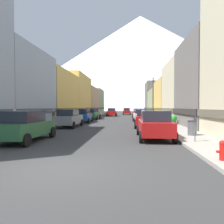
{
  "coord_description": "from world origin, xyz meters",
  "views": [
    {
      "loc": [
        2.21,
        -6.37,
        2.0
      ],
      "look_at": [
        -0.97,
        31.72,
        1.08
      ],
      "focal_mm": 32.81,
      "sensor_mm": 36.0,
      "label": 1
    }
  ],
  "objects_px": {
    "car_right_1": "(145,118)",
    "potted_plant_1": "(167,118)",
    "car_right_2": "(141,115)",
    "car_right_0": "(154,125)",
    "car_driving_0": "(112,112)",
    "car_left_1": "(69,118)",
    "trash_bin_right": "(192,128)",
    "car_left_0": "(26,126)",
    "car_left_3": "(93,114)",
    "car_right_3": "(138,113)",
    "car_left_2": "(83,115)",
    "car_driving_1": "(127,111)",
    "pedestrian_1": "(54,117)",
    "potted_plant_0": "(174,119)",
    "streetlamp_right": "(153,92)",
    "pedestrian_0": "(14,121)",
    "fire_hydrant_near": "(223,150)",
    "parking_meter_near": "(195,125)"
  },
  "relations": [
    {
      "from": "car_right_1",
      "to": "potted_plant_1",
      "type": "bearing_deg",
      "value": 61.6
    },
    {
      "from": "car_right_1",
      "to": "car_right_2",
      "type": "relative_size",
      "value": 1.0
    },
    {
      "from": "car_right_0",
      "to": "car_driving_0",
      "type": "bearing_deg",
      "value": 99.62
    },
    {
      "from": "car_right_0",
      "to": "potted_plant_1",
      "type": "distance_m",
      "value": 13.72
    },
    {
      "from": "car_left_1",
      "to": "trash_bin_right",
      "type": "bearing_deg",
      "value": -31.23
    },
    {
      "from": "car_left_0",
      "to": "car_right_1",
      "type": "height_order",
      "value": "same"
    },
    {
      "from": "car_left_3",
      "to": "trash_bin_right",
      "type": "relative_size",
      "value": 4.5
    },
    {
      "from": "car_left_3",
      "to": "car_right_1",
      "type": "bearing_deg",
      "value": -60.08
    },
    {
      "from": "car_right_3",
      "to": "car_right_1",
      "type": "bearing_deg",
      "value": -90.01
    },
    {
      "from": "car_left_0",
      "to": "car_right_3",
      "type": "xyz_separation_m",
      "value": [
        7.6,
        24.05,
        0.0
      ]
    },
    {
      "from": "car_left_0",
      "to": "car_left_2",
      "type": "xyz_separation_m",
      "value": [
        0.0,
        14.94,
        0.0
      ]
    },
    {
      "from": "car_driving_1",
      "to": "car_left_2",
      "type": "bearing_deg",
      "value": -100.99
    },
    {
      "from": "trash_bin_right",
      "to": "pedestrian_1",
      "type": "xyz_separation_m",
      "value": [
        -12.6,
        8.61,
        0.24
      ]
    },
    {
      "from": "car_left_1",
      "to": "car_right_0",
      "type": "relative_size",
      "value": 1.0
    },
    {
      "from": "car_right_2",
      "to": "car_right_3",
      "type": "xyz_separation_m",
      "value": [
        0.0,
        7.92,
        0.0
      ]
    },
    {
      "from": "potted_plant_0",
      "to": "car_right_2",
      "type": "bearing_deg",
      "value": 122.41
    },
    {
      "from": "car_right_1",
      "to": "potted_plant_0",
      "type": "height_order",
      "value": "car_right_1"
    },
    {
      "from": "car_left_1",
      "to": "car_right_3",
      "type": "bearing_deg",
      "value": 63.93
    },
    {
      "from": "streetlamp_right",
      "to": "car_left_2",
      "type": "bearing_deg",
      "value": -174.83
    },
    {
      "from": "car_left_2",
      "to": "car_right_3",
      "type": "height_order",
      "value": "same"
    },
    {
      "from": "pedestrian_0",
      "to": "pedestrian_1",
      "type": "relative_size",
      "value": 1.09
    },
    {
      "from": "car_right_2",
      "to": "potted_plant_0",
      "type": "xyz_separation_m",
      "value": [
        3.2,
        -5.04,
        -0.23
      ]
    },
    {
      "from": "car_left_2",
      "to": "potted_plant_0",
      "type": "bearing_deg",
      "value": -19.65
    },
    {
      "from": "fire_hydrant_near",
      "to": "pedestrian_1",
      "type": "bearing_deg",
      "value": 127.87
    },
    {
      "from": "car_driving_1",
      "to": "potted_plant_1",
      "type": "xyz_separation_m",
      "value": [
        5.4,
        -27.8,
        -0.28
      ]
    },
    {
      "from": "car_driving_0",
      "to": "car_left_1",
      "type": "bearing_deg",
      "value": -95.04
    },
    {
      "from": "car_right_1",
      "to": "trash_bin_right",
      "type": "distance_m",
      "value": 7.12
    },
    {
      "from": "car_left_3",
      "to": "car_right_0",
      "type": "relative_size",
      "value": 1.0
    },
    {
      "from": "pedestrian_1",
      "to": "trash_bin_right",
      "type": "bearing_deg",
      "value": -34.33
    },
    {
      "from": "car_left_1",
      "to": "streetlamp_right",
      "type": "relative_size",
      "value": 0.75
    },
    {
      "from": "car_right_2",
      "to": "pedestrian_0",
      "type": "bearing_deg",
      "value": -127.46
    },
    {
      "from": "car_right_3",
      "to": "fire_hydrant_near",
      "type": "bearing_deg",
      "value": -86.64
    },
    {
      "from": "car_left_1",
      "to": "car_right_0",
      "type": "height_order",
      "value": "same"
    },
    {
      "from": "fire_hydrant_near",
      "to": "parking_meter_near",
      "type": "xyz_separation_m",
      "value": [
        0.3,
        3.94,
        0.49
      ]
    },
    {
      "from": "fire_hydrant_near",
      "to": "potted_plant_1",
      "type": "bearing_deg",
      "value": 85.34
    },
    {
      "from": "parking_meter_near",
      "to": "trash_bin_right",
      "type": "distance_m",
      "value": 2.6
    },
    {
      "from": "car_right_1",
      "to": "car_right_0",
      "type": "bearing_deg",
      "value": -89.98
    },
    {
      "from": "pedestrian_0",
      "to": "car_driving_1",
      "type": "bearing_deg",
      "value": 78.82
    },
    {
      "from": "potted_plant_1",
      "to": "car_left_2",
      "type": "bearing_deg",
      "value": 179.94
    },
    {
      "from": "car_left_2",
      "to": "potted_plant_1",
      "type": "relative_size",
      "value": 5.27
    },
    {
      "from": "fire_hydrant_near",
      "to": "streetlamp_right",
      "type": "distance_m",
      "value": 20.15
    },
    {
      "from": "car_left_2",
      "to": "pedestrian_0",
      "type": "relative_size",
      "value": 2.6
    },
    {
      "from": "car_left_3",
      "to": "potted_plant_0",
      "type": "height_order",
      "value": "car_left_3"
    },
    {
      "from": "fire_hydrant_near",
      "to": "streetlamp_right",
      "type": "height_order",
      "value": "streetlamp_right"
    },
    {
      "from": "car_right_2",
      "to": "pedestrian_0",
      "type": "distance_m",
      "value": 16.52
    },
    {
      "from": "car_right_1",
      "to": "car_driving_0",
      "type": "distance_m",
      "value": 25.04
    },
    {
      "from": "car_left_2",
      "to": "pedestrian_1",
      "type": "bearing_deg",
      "value": -121.68
    },
    {
      "from": "potted_plant_0",
      "to": "potted_plant_1",
      "type": "height_order",
      "value": "potted_plant_0"
    },
    {
      "from": "car_right_1",
      "to": "trash_bin_right",
      "type": "relative_size",
      "value": 4.56
    },
    {
      "from": "car_left_3",
      "to": "fire_hydrant_near",
      "type": "relative_size",
      "value": 6.27
    }
  ]
}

